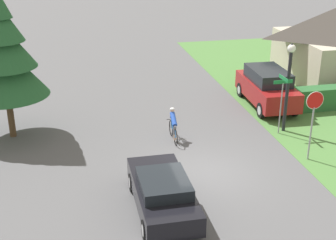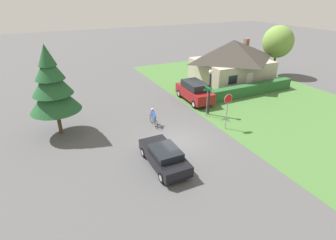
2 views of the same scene
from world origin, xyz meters
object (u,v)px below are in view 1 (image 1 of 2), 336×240
(cyclist, at_px, (173,125))
(street_lamp, at_px, (289,76))
(stop_sign, at_px, (313,112))
(sedan_left_lane, at_px, (163,192))
(parked_suv_right, at_px, (267,87))
(conifer_tall_near, at_px, (2,54))
(street_name_sign, at_px, (282,95))

(cyclist, distance_m, street_lamp, 5.66)
(stop_sign, bearing_deg, street_lamp, -95.48)
(sedan_left_lane, relative_size, parked_suv_right, 0.89)
(cyclist, relative_size, conifer_tall_near, 0.26)
(cyclist, bearing_deg, conifer_tall_near, 75.87)
(parked_suv_right, distance_m, street_name_sign, 3.81)
(parked_suv_right, bearing_deg, street_lamp, 172.97)
(sedan_left_lane, bearing_deg, street_lamp, -51.97)
(stop_sign, relative_size, conifer_tall_near, 0.43)
(parked_suv_right, height_order, stop_sign, stop_sign)
(stop_sign, bearing_deg, parked_suv_right, -97.34)
(sedan_left_lane, distance_m, parked_suv_right, 11.49)
(stop_sign, height_order, conifer_tall_near, conifer_tall_near)
(sedan_left_lane, xyz_separation_m, conifer_tall_near, (-5.48, 7.43, 3.17))
(sedan_left_lane, bearing_deg, street_name_sign, -51.76)
(cyclist, xyz_separation_m, stop_sign, (5.01, -3.02, 1.39))
(street_name_sign, height_order, conifer_tall_near, conifer_tall_near)
(stop_sign, distance_m, street_lamp, 3.02)
(street_lamp, bearing_deg, parked_suv_right, 80.86)
(sedan_left_lane, xyz_separation_m, cyclist, (1.61, 5.48, 0.00))
(conifer_tall_near, bearing_deg, stop_sign, -22.39)
(parked_suv_right, height_order, street_name_sign, street_name_sign)
(parked_suv_right, height_order, conifer_tall_near, conifer_tall_near)
(stop_sign, distance_m, conifer_tall_near, 13.20)
(sedan_left_lane, height_order, street_lamp, street_lamp)
(parked_suv_right, distance_m, conifer_tall_near, 13.30)
(conifer_tall_near, bearing_deg, parked_suv_right, 5.81)
(stop_sign, relative_size, street_lamp, 0.70)
(cyclist, distance_m, stop_sign, 6.01)
(parked_suv_right, bearing_deg, street_name_sign, 168.00)
(sedan_left_lane, distance_m, stop_sign, 7.19)
(cyclist, bearing_deg, stop_sign, -119.83)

